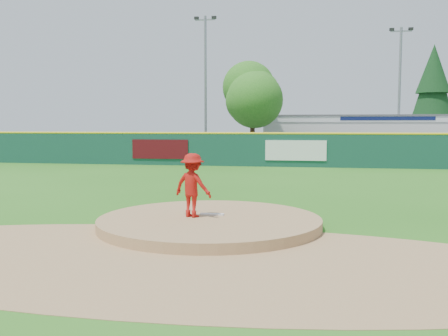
% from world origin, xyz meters
% --- Properties ---
extents(ground, '(120.00, 120.00, 0.00)m').
position_xyz_m(ground, '(0.00, 0.00, 0.00)').
color(ground, '#286B19').
rests_on(ground, ground).
extents(pitchers_mound, '(5.50, 5.50, 0.50)m').
position_xyz_m(pitchers_mound, '(0.00, 0.00, 0.00)').
color(pitchers_mound, '#9E774C').
rests_on(pitchers_mound, ground).
extents(pitching_rubber, '(0.60, 0.15, 0.04)m').
position_xyz_m(pitching_rubber, '(0.00, 0.30, 0.27)').
color(pitching_rubber, white).
rests_on(pitching_rubber, pitchers_mound).
extents(infield_dirt_arc, '(15.40, 15.40, 0.01)m').
position_xyz_m(infield_dirt_arc, '(0.00, -3.00, 0.01)').
color(infield_dirt_arc, '#9E774C').
rests_on(infield_dirt_arc, ground).
extents(parking_lot, '(44.00, 16.00, 0.02)m').
position_xyz_m(parking_lot, '(0.00, 27.00, 0.01)').
color(parking_lot, '#38383A').
rests_on(parking_lot, ground).
extents(pitcher, '(1.16, 0.91, 1.58)m').
position_xyz_m(pitcher, '(-0.43, -0.02, 1.04)').
color(pitcher, '#A6130E').
rests_on(pitcher, pitchers_mound).
extents(van, '(5.11, 3.83, 1.29)m').
position_xyz_m(van, '(2.14, 24.75, 0.66)').
color(van, white).
rests_on(van, parking_lot).
extents(pool_building_grp, '(15.20, 8.20, 3.31)m').
position_xyz_m(pool_building_grp, '(6.00, 31.99, 1.66)').
color(pool_building_grp, silver).
rests_on(pool_building_grp, ground).
extents(fence_banners, '(11.98, 0.04, 1.20)m').
position_xyz_m(fence_banners, '(-2.74, 17.92, 1.00)').
color(fence_banners, '#510B11').
rests_on(fence_banners, ground).
extents(playground_slide, '(0.86, 2.41, 1.33)m').
position_xyz_m(playground_slide, '(-14.00, 22.67, 0.67)').
color(playground_slide, blue).
rests_on(playground_slide, ground).
extents(outfield_fence, '(40.00, 0.14, 2.07)m').
position_xyz_m(outfield_fence, '(0.00, 18.00, 1.09)').
color(outfield_fence, '#144235').
rests_on(outfield_fence, ground).
extents(deciduous_tree, '(5.60, 5.60, 7.36)m').
position_xyz_m(deciduous_tree, '(-2.00, 25.00, 4.55)').
color(deciduous_tree, '#382314').
rests_on(deciduous_tree, ground).
extents(conifer_tree, '(4.40, 4.40, 9.50)m').
position_xyz_m(conifer_tree, '(13.00, 36.00, 5.54)').
color(conifer_tree, '#382314').
rests_on(conifer_tree, ground).
extents(light_pole_left, '(1.75, 0.25, 11.00)m').
position_xyz_m(light_pole_left, '(-6.00, 27.00, 6.05)').
color(light_pole_left, gray).
rests_on(light_pole_left, ground).
extents(light_pole_right, '(1.75, 0.25, 10.00)m').
position_xyz_m(light_pole_right, '(9.00, 29.00, 5.54)').
color(light_pole_right, gray).
rests_on(light_pole_right, ground).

